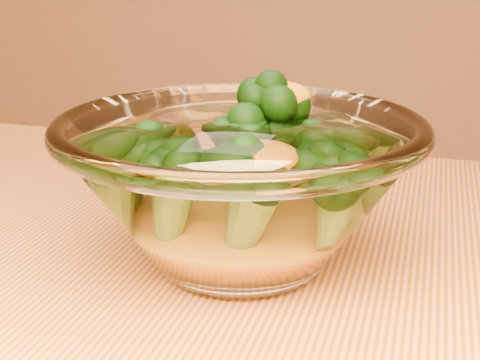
% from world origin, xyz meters
% --- Properties ---
extents(glass_bowl, '(0.25, 0.25, 0.11)m').
position_xyz_m(glass_bowl, '(-0.00, 0.10, 0.81)').
color(glass_bowl, white).
rests_on(glass_bowl, table).
extents(cheese_sauce, '(0.12, 0.12, 0.03)m').
position_xyz_m(cheese_sauce, '(-0.00, 0.10, 0.78)').
color(cheese_sauce, '#EDAE14').
rests_on(cheese_sauce, glass_bowl).
extents(broccoli_heap, '(0.16, 0.16, 0.09)m').
position_xyz_m(broccoli_heap, '(-0.00, 0.10, 0.82)').
color(broccoli_heap, black).
rests_on(broccoli_heap, cheese_sauce).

